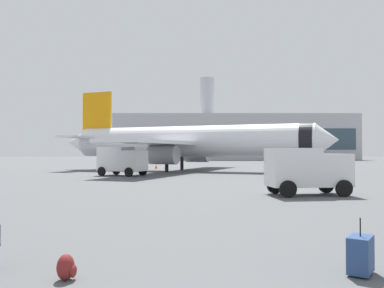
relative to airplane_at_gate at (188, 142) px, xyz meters
The scene contains 8 objects.
airplane_at_gate is the anchor object (origin of this frame).
service_truck 11.58m from the airplane_at_gate, 124.99° to the right, with size 5.27×4.23×2.90m.
cargo_van 28.35m from the airplane_at_gate, 75.94° to the right, with size 4.61×2.78×2.60m.
safety_cone_near 16.80m from the airplane_at_gate, 38.61° to the right, with size 0.44×0.44×0.78m.
safety_cone_mid 9.62m from the airplane_at_gate, 120.82° to the left, with size 0.44×0.44×0.65m.
rolling_suitcase 41.95m from the airplane_at_gate, 84.78° to the right, with size 0.69×0.75×1.10m.
traveller_backpack 42.15m from the airplane_at_gate, 92.47° to the right, with size 0.36×0.40×0.48m.
terminal_building 76.68m from the airplane_at_gate, 79.88° to the left, with size 72.21×19.71×25.62m.
Camera 1 is at (-0.15, -3.21, 2.38)m, focal length 37.36 mm.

